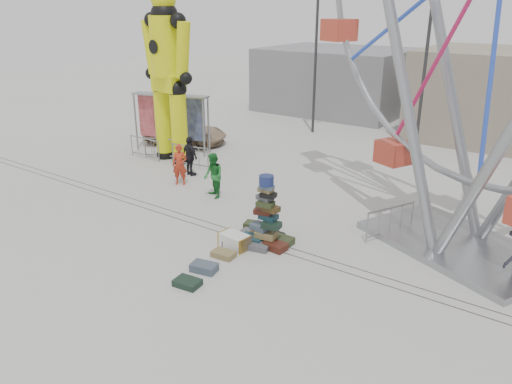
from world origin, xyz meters
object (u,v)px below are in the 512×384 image
Objects in this scene: suitcase_tower at (266,225)px; barricade_dummy_a at (145,148)px; banner_scaffold at (171,109)px; pedestrian_black at (190,156)px; barricade_wheel_front at (390,222)px; pedestrian_green at (213,176)px; barricade_dummy_c at (190,156)px; barricade_dummy_b at (163,148)px; crash_test_dummy at (168,70)px; pedestrian_red at (180,165)px; lamp_post_left at (317,57)px; parked_suv at (186,132)px; lamp_post_right at (427,69)px; barricade_wheel_back at (471,194)px; steamer_trunk at (235,241)px.

suitcase_tower is 1.20× the size of barricade_dummy_a.
banner_scaffold is 4.45m from pedestrian_black.
barricade_wheel_front is 1.08× the size of pedestrian_green.
barricade_dummy_c is at bearing 5.40° from barricade_dummy_a.
barricade_dummy_b is (0.83, 0.48, 0.00)m from barricade_dummy_a.
barricade_dummy_b is at bearing -159.20° from crash_test_dummy.
pedestrian_red is at bearing -33.61° from crash_test_dummy.
pedestrian_black is (-2.64, 1.52, -0.01)m from pedestrian_green.
lamp_post_left is 1.74× the size of parked_suv.
barricade_wheel_front is at bearing -18.35° from barricade_dummy_c.
suitcase_tower is 1.20× the size of barricade_wheel_front.
suitcase_tower is 11.35m from barricade_dummy_a.
lamp_post_left is at bearing -79.10° from pedestrian_black.
barricade_dummy_a is (-10.45, 4.42, -0.12)m from suitcase_tower.
lamp_post_right is 13.39m from barricade_dummy_b.
pedestrian_green is 8.65m from parked_suv.
banner_scaffold is (-11.13, -6.00, -2.20)m from lamp_post_right.
crash_test_dummy is 5.12m from pedestrian_red.
barricade_dummy_a is 1.00× the size of barricade_dummy_b.
crash_test_dummy is at bearing -178.65° from pedestrian_green.
barricade_dummy_c is at bearing -32.61° from pedestrian_black.
lamp_post_right is at bearing 93.69° from pedestrian_green.
barricade_wheel_back is at bearing -148.87° from pedestrian_black.
barricade_dummy_b is at bearing 30.71° from barricade_dummy_a.
pedestrian_black reaches higher than barricade_wheel_front.
lamp_post_left is 4.00× the size of barricade_dummy_b.
barricade_wheel_front and barricade_wheel_back have the same top height.
lamp_post_left is 0.95× the size of crash_test_dummy.
steamer_trunk is (9.53, -7.00, -2.05)m from banner_scaffold.
banner_scaffold is 3.53m from barricade_dummy_c.
barricade_wheel_front is (12.71, -2.03, 0.00)m from barricade_dummy_b.
barricade_dummy_c is (-1.47, -9.55, -3.93)m from lamp_post_left.
crash_test_dummy is at bearing -13.67° from pedestrian_black.
barricade_dummy_b is 12.87m from barricade_wheel_front.
barricade_dummy_a is at bearing -168.47° from pedestrian_green.
barricade_dummy_b is 1.08× the size of pedestrian_green.
pedestrian_black is (-6.76, 3.77, 0.24)m from suitcase_tower.
steamer_trunk is at bearing -96.99° from lamp_post_right.
steamer_trunk is 0.55× the size of pedestrian_red.
barricade_dummy_a is 1.00× the size of barricade_dummy_c.
pedestrian_black reaches higher than barricade_dummy_c.
parked_suv is (-15.44, 0.60, 0.09)m from barricade_wheel_back.
lamp_post_left is 3.34× the size of suitcase_tower.
parked_suv reaches higher than steamer_trunk.
barricade_wheel_back is at bearing 61.98° from steamer_trunk.
steamer_trunk is at bearing -134.89° from suitcase_tower.
barricade_dummy_c is 12.51m from barricade_wheel_back.
barricade_wheel_front is at bearing 35.31° from pedestrian_green.
suitcase_tower is 1.20× the size of barricade_wheel_back.
barricade_wheel_front is at bearing -170.77° from pedestrian_black.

